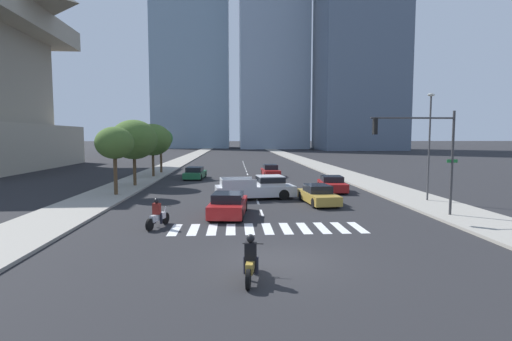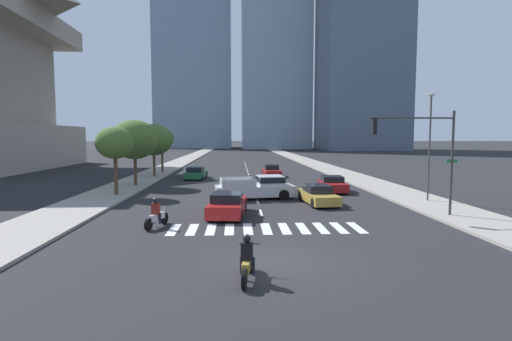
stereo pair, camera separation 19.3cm
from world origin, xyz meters
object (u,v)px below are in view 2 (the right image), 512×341
sedan_red_0 (228,205)px  sedan_gold_1 (318,195)px  street_tree_third (154,140)px  pickup_truck (259,188)px  sedan_green_3 (196,173)px  traffic_signal_near (421,143)px  motorcycle_lead (247,262)px  street_tree_fourth (162,139)px  street_tree_second (135,140)px  sedan_red_2 (271,171)px  sedan_red_4 (333,184)px  street_tree_nearest (115,143)px  street_lamp_east (430,139)px  motorcycle_trailing (157,216)px

sedan_red_0 → sedan_gold_1: 7.07m
sedan_gold_1 → street_tree_third: street_tree_third is taller
pickup_truck → street_tree_third: (-10.69, 15.51, 3.35)m
sedan_green_3 → traffic_signal_near: traffic_signal_near is taller
sedan_gold_1 → street_tree_third: size_ratio=0.80×
motorcycle_lead → sedan_green_3: (-4.67, 30.01, 0.01)m
street_tree_third → street_tree_fourth: (-0.00, 4.76, 0.11)m
sedan_gold_1 → street_tree_second: bearing=-129.3°
street_tree_second → street_tree_fourth: (0.00, 12.84, 0.04)m
sedan_red_2 → sedan_green_3: 8.59m
sedan_red_4 → street_tree_second: street_tree_second is taller
pickup_truck → street_tree_fourth: 23.18m
street_tree_nearest → sedan_red_2: bearing=47.7°
traffic_signal_near → street_tree_second: (-19.20, 14.56, 0.11)m
street_lamp_east → traffic_signal_near: bearing=-120.8°
motorcycle_trailing → street_tree_third: street_tree_third is taller
street_tree_fourth → motorcycle_lead: bearing=-75.5°
motorcycle_lead → street_tree_third: size_ratio=0.37×
street_tree_fourth → pickup_truck: bearing=-62.2°
street_tree_nearest → street_tree_third: bearing=90.0°
motorcycle_trailing → street_tree_fourth: (-5.11, 28.99, 3.69)m
motorcycle_trailing → pickup_truck: 10.35m
pickup_truck → street_tree_fourth: street_tree_fourth is taller
pickup_truck → motorcycle_trailing: bearing=-129.9°
street_tree_second → pickup_truck: bearing=-34.8°
sedan_green_3 → motorcycle_lead: bearing=-166.5°
street_tree_second → street_tree_third: size_ratio=1.02×
sedan_green_3 → street_tree_fourth: size_ratio=0.86×
sedan_red_0 → street_lamp_east: size_ratio=0.63×
sedan_green_3 → street_tree_second: size_ratio=0.79×
pickup_truck → sedan_red_2: 16.23m
street_lamp_east → street_tree_fourth: (-22.15, 22.45, -0.10)m
motorcycle_trailing → sedan_red_4: size_ratio=0.47×
street_tree_nearest → street_tree_second: 5.71m
sedan_gold_1 → sedan_green_3: size_ratio=1.00×
sedan_red_0 → sedan_red_2: sedan_red_0 is taller
street_tree_second → motorcycle_lead: bearing=-68.2°
street_lamp_east → street_tree_third: (-22.15, 17.69, -0.21)m
motorcycle_lead → sedan_gold_1: size_ratio=0.46×
street_tree_nearest → street_tree_third: size_ratio=0.88×
sedan_red_0 → street_tree_second: (-8.57, 13.48, 3.61)m
motorcycle_lead → street_tree_third: bearing=24.9°
sedan_gold_1 → motorcycle_trailing: bearing=-61.4°
motorcycle_trailing → street_lamp_east: bearing=-50.3°
motorcycle_trailing → sedan_red_0: bearing=-33.6°
sedan_green_3 → street_tree_fourth: 8.77m
motorcycle_lead → sedan_red_2: motorcycle_lead is taller
sedan_red_4 → street_tree_nearest: street_tree_nearest is taller
motorcycle_trailing → sedan_green_3: (-0.37, 22.60, 0.01)m
traffic_signal_near → street_tree_nearest: bearing=-24.8°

